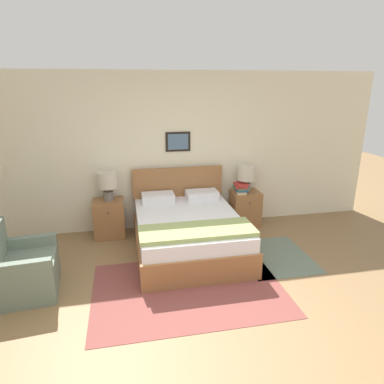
{
  "coord_description": "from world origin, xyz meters",
  "views": [
    {
      "loc": [
        -0.67,
        -2.85,
        2.39
      ],
      "look_at": [
        0.22,
        1.5,
        0.98
      ],
      "focal_mm": 32.0,
      "sensor_mm": 36.0,
      "label": 1
    }
  ],
  "objects": [
    {
      "name": "bed",
      "position": [
        0.2,
        1.72,
        0.31
      ],
      "size": [
        1.52,
        1.95,
        1.06
      ],
      "color": "#936038",
      "rests_on": "ground_plane"
    },
    {
      "name": "area_rug_main",
      "position": [
        0.01,
        0.7,
        0.0
      ],
      "size": [
        2.29,
        1.58,
        0.01
      ],
      "color": "brown",
      "rests_on": "ground_plane"
    },
    {
      "name": "book_novel_upper",
      "position": [
        1.25,
        2.44,
        0.7
      ],
      "size": [
        0.24,
        0.27,
        0.03
      ],
      "rotation": [
        0.0,
        0.0,
        0.1
      ],
      "color": "#4C7551",
      "rests_on": "book_hardcover_middle"
    },
    {
      "name": "book_thick_bottom",
      "position": [
        1.25,
        2.44,
        0.63
      ],
      "size": [
        0.2,
        0.28,
        0.04
      ],
      "rotation": [
        0.0,
        0.0,
        -0.17
      ],
      "color": "beige",
      "rests_on": "nightstand_by_door"
    },
    {
      "name": "armchair",
      "position": [
        -1.93,
        1.04,
        0.29
      ],
      "size": [
        0.76,
        0.84,
        0.86
      ],
      "rotation": [
        0.0,
        0.0,
        -1.47
      ],
      "color": "slate",
      "rests_on": "ground_plane"
    },
    {
      "name": "book_paperback_top",
      "position": [
        1.25,
        2.44,
        0.77
      ],
      "size": [
        0.21,
        0.25,
        0.04
      ],
      "rotation": [
        0.0,
        0.0,
        0.12
      ],
      "color": "#B7332D",
      "rests_on": "book_slim_near_top"
    },
    {
      "name": "nightstand_by_door",
      "position": [
        1.36,
        2.48,
        0.31
      ],
      "size": [
        0.48,
        0.43,
        0.61
      ],
      "color": "#936038",
      "rests_on": "ground_plane"
    },
    {
      "name": "ground_plane",
      "position": [
        0.0,
        0.0,
        0.0
      ],
      "size": [
        16.0,
        16.0,
        0.0
      ],
      "primitive_type": "plane",
      "color": "olive"
    },
    {
      "name": "area_rug_bedside",
      "position": [
        1.39,
        1.28,
        0.0
      ],
      "size": [
        0.97,
        1.18,
        0.01
      ],
      "color": "slate",
      "rests_on": "ground_plane"
    },
    {
      "name": "book_slim_near_top",
      "position": [
        1.25,
        2.44,
        0.73
      ],
      "size": [
        0.23,
        0.25,
        0.04
      ],
      "rotation": [
        0.0,
        0.0,
        -0.19
      ],
      "color": "#B7332D",
      "rests_on": "book_novel_upper"
    },
    {
      "name": "wall_back",
      "position": [
        0.0,
        2.76,
        1.3
      ],
      "size": [
        7.44,
        0.09,
        2.6
      ],
      "color": "beige",
      "rests_on": "ground_plane"
    },
    {
      "name": "table_lamp_near_window",
      "position": [
        -0.94,
        2.5,
        0.91
      ],
      "size": [
        0.32,
        0.32,
        0.46
      ],
      "color": "slate",
      "rests_on": "nightstand_near_window"
    },
    {
      "name": "nightstand_near_window",
      "position": [
        -0.96,
        2.48,
        0.31
      ],
      "size": [
        0.48,
        0.43,
        0.61
      ],
      "color": "#936038",
      "rests_on": "ground_plane"
    },
    {
      "name": "book_hardcover_middle",
      "position": [
        1.25,
        2.44,
        0.67
      ],
      "size": [
        0.2,
        0.22,
        0.04
      ],
      "rotation": [
        0.0,
        0.0,
        -0.07
      ],
      "color": "#335693",
      "rests_on": "book_thick_bottom"
    },
    {
      "name": "table_lamp_by_door",
      "position": [
        1.36,
        2.5,
        0.91
      ],
      "size": [
        0.32,
        0.32,
        0.46
      ],
      "color": "slate",
      "rests_on": "nightstand_by_door"
    }
  ]
}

